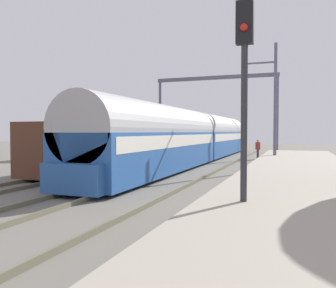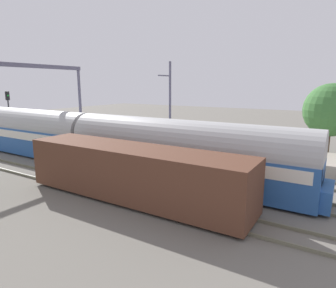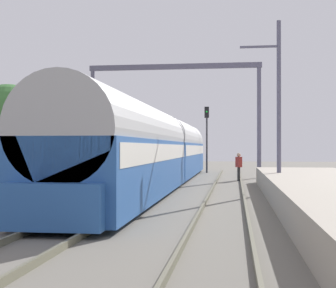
% 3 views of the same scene
% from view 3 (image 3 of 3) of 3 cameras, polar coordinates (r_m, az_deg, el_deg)
% --- Properties ---
extents(ground, '(120.00, 120.00, 0.00)m').
position_cam_3_polar(ground, '(14.96, -8.78, -8.38)').
color(ground, slate).
extents(track_west, '(1.52, 60.00, 0.16)m').
position_cam_3_polar(track_west, '(14.95, -8.78, -8.08)').
color(track_west, '#686551').
rests_on(track_west, ground).
extents(track_east, '(1.51, 60.00, 0.16)m').
position_cam_3_polar(track_east, '(14.37, 6.15, -8.40)').
color(track_east, '#686551').
rests_on(track_east, ground).
extents(passenger_train, '(2.93, 32.85, 3.82)m').
position_cam_3_polar(passenger_train, '(27.82, -1.06, -0.60)').
color(passenger_train, '#28569E').
rests_on(passenger_train, ground).
extents(freight_car, '(2.80, 13.00, 2.70)m').
position_cam_3_polar(freight_car, '(21.64, -14.09, -1.99)').
color(freight_car, '#563323').
rests_on(freight_car, ground).
extents(person_crossing, '(0.42, 0.47, 1.73)m').
position_cam_3_polar(person_crossing, '(31.44, 8.02, -2.29)').
color(person_crossing, '#2B2B2B').
rests_on(person_crossing, ground).
extents(railway_signal_far, '(0.36, 0.30, 5.39)m').
position_cam_3_polar(railway_signal_far, '(41.08, 4.42, 1.51)').
color(railway_signal_far, '#2D2D33').
rests_on(railway_signal_far, ground).
extents(catenary_gantry, '(12.03, 0.28, 7.86)m').
position_cam_3_polar(catenary_gantry, '(35.01, 0.69, 5.38)').
color(catenary_gantry, '#59576E').
rests_on(catenary_gantry, ground).
extents(catenary_pole_east_mid, '(1.90, 0.20, 8.00)m').
position_cam_3_polar(catenary_pole_east_mid, '(24.06, 12.34, 4.56)').
color(catenary_pole_east_mid, '#59576E').
rests_on(catenary_pole_east_mid, ground).
extents(tree_west_background, '(4.25, 4.25, 6.04)m').
position_cam_3_polar(tree_west_background, '(33.04, -17.58, 2.81)').
color(tree_west_background, '#4C3826').
rests_on(tree_west_background, ground).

